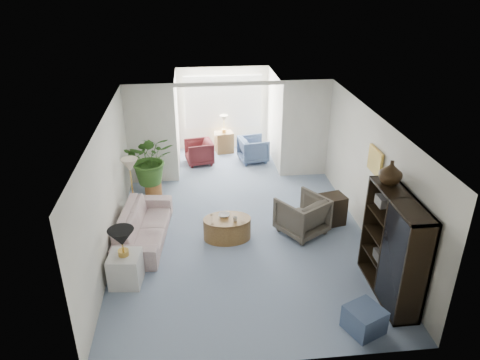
{
  "coord_description": "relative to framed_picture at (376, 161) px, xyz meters",
  "views": [
    {
      "loc": [
        -0.87,
        -7.52,
        5.04
      ],
      "look_at": [
        0.0,
        0.6,
        1.1
      ],
      "focal_mm": 34.02,
      "sensor_mm": 36.0,
      "label": 1
    }
  ],
  "objects": [
    {
      "name": "back_header",
      "position": [
        -2.46,
        3.1,
        0.75
      ],
      "size": [
        2.6,
        0.12,
        0.1
      ],
      "primitive_type": "cube",
      "color": "white",
      "rests_on": "back_pier_left"
    },
    {
      "name": "cabinet_urn",
      "position": [
        -0.23,
        -1.12,
        0.3
      ],
      "size": [
        0.37,
        0.37,
        0.39
      ],
      "primitive_type": "imported",
      "color": "#2F1F0F",
      "rests_on": "entertainment_cabinet"
    },
    {
      "name": "floor_lamp",
      "position": [
        -4.68,
        1.34,
        -0.45
      ],
      "size": [
        0.36,
        0.36,
        0.28
      ],
      "primitive_type": "cone",
      "color": "beige",
      "rests_on": "ground"
    },
    {
      "name": "ottoman",
      "position": [
        -0.92,
        -2.43,
        -1.5
      ],
      "size": [
        0.66,
        0.66,
        0.4
      ],
      "primitive_type": "cube",
      "rotation": [
        0.0,
        0.0,
        0.42
      ],
      "color": "slate",
      "rests_on": "ground"
    },
    {
      "name": "coffee_cup",
      "position": [
        -2.61,
        0.22,
        -1.21
      ],
      "size": [
        0.11,
        0.11,
        0.08
      ],
      "primitive_type": "imported",
      "rotation": [
        0.0,
        0.0,
        -0.21
      ],
      "color": "#BFB6A7",
      "rests_on": "coffee_table"
    },
    {
      "name": "wingback_chair",
      "position": [
        -1.23,
        0.37,
        -1.3
      ],
      "size": [
        1.19,
        1.2,
        0.8
      ],
      "primitive_type": "imported",
      "rotation": [
        0.0,
        0.0,
        3.71
      ],
      "color": "#574F45",
      "rests_on": "ground"
    },
    {
      "name": "end_table",
      "position": [
        -4.6,
        -0.91,
        -1.41
      ],
      "size": [
        0.57,
        0.57,
        0.58
      ],
      "primitive_type": "cube",
      "rotation": [
        0.0,
        0.0,
        -0.1
      ],
      "color": "silver",
      "rests_on": "ground"
    },
    {
      "name": "house_plant",
      "position": [
        -4.35,
        2.39,
        -0.77
      ],
      "size": [
        1.11,
        0.96,
        1.23
      ],
      "primitive_type": "imported",
      "color": "#356322",
      "rests_on": "plant_pot"
    },
    {
      "name": "shelf_clutter",
      "position": [
        -0.28,
        -1.64,
        -0.5
      ],
      "size": [
        0.3,
        1.02,
        1.06
      ],
      "color": "#3B3836",
      "rests_on": "entertainment_cabinet"
    },
    {
      "name": "floor",
      "position": [
        -2.46,
        0.1,
        -1.7
      ],
      "size": [
        6.0,
        6.0,
        0.0
      ],
      "primitive_type": "plane",
      "color": "#8A9BB6",
      "rests_on": "ground"
    },
    {
      "name": "back_pier_left",
      "position": [
        -4.36,
        3.1,
        -0.45
      ],
      "size": [
        1.2,
        0.12,
        2.5
      ],
      "primitive_type": "cube",
      "color": "white",
      "rests_on": "ground"
    },
    {
      "name": "entertainment_cabinet",
      "position": [
        -0.23,
        -1.62,
        -0.8
      ],
      "size": [
        0.43,
        1.62,
        1.8
      ],
      "primitive_type": "cube",
      "color": "black",
      "rests_on": "ground"
    },
    {
      "name": "window_pane",
      "position": [
        -2.46,
        5.28,
        -0.3
      ],
      "size": [
        2.2,
        0.02,
        1.5
      ],
      "primitive_type": "cube",
      "color": "white"
    },
    {
      "name": "coffee_bowl",
      "position": [
        -2.81,
        0.42,
        -1.22
      ],
      "size": [
        0.26,
        0.26,
        0.05
      ],
      "primitive_type": "imported",
      "rotation": [
        0.0,
        0.0,
        -0.21
      ],
      "color": "white",
      "rests_on": "coffee_table"
    },
    {
      "name": "framed_picture",
      "position": [
        0.0,
        0.0,
        0.0
      ],
      "size": [
        0.04,
        0.5,
        0.4
      ],
      "primitive_type": "cube",
      "color": "#B7A992"
    },
    {
      "name": "back_pier_right",
      "position": [
        -0.56,
        3.1,
        -0.45
      ],
      "size": [
        1.2,
        0.12,
        2.5
      ],
      "primitive_type": "cube",
      "color": "white",
      "rests_on": "ground"
    },
    {
      "name": "sunroom_table",
      "position": [
        -2.47,
        4.91,
        -1.4
      ],
      "size": [
        0.55,
        0.46,
        0.6
      ],
      "primitive_type": "cube",
      "rotation": [
        0.0,
        0.0,
        0.17
      ],
      "color": "olive",
      "rests_on": "ground"
    },
    {
      "name": "window_blinds",
      "position": [
        -2.46,
        5.25,
        -0.3
      ],
      "size": [
        2.2,
        0.02,
        1.5
      ],
      "primitive_type": "cube",
      "color": "white"
    },
    {
      "name": "sunroom_chair_blue",
      "position": [
        -1.72,
        4.16,
        -1.36
      ],
      "size": [
        0.87,
        0.85,
        0.69
      ],
      "primitive_type": "imported",
      "rotation": [
        0.0,
        0.0,
        1.74
      ],
      "color": "slate",
      "rests_on": "ground"
    },
    {
      "name": "sofa",
      "position": [
        -4.4,
        0.44,
        -1.38
      ],
      "size": [
        1.06,
        2.24,
        0.63
      ],
      "primitive_type": "imported",
      "rotation": [
        0.0,
        0.0,
        1.47
      ],
      "color": "beige",
      "rests_on": "ground"
    },
    {
      "name": "sunroom_chair_maroon",
      "position": [
        -3.22,
        4.16,
        -1.37
      ],
      "size": [
        0.83,
        0.81,
        0.65
      ],
      "primitive_type": "imported",
      "rotation": [
        0.0,
        0.0,
        -1.4
      ],
      "color": "maroon",
      "rests_on": "ground"
    },
    {
      "name": "table_lamp",
      "position": [
        -4.6,
        -0.91,
        -0.77
      ],
      "size": [
        0.44,
        0.44,
        0.3
      ],
      "primitive_type": "cone",
      "color": "black",
      "rests_on": "end_table"
    },
    {
      "name": "plant_pot",
      "position": [
        -4.35,
        2.39,
        -1.54
      ],
      "size": [
        0.4,
        0.4,
        0.32
      ],
      "primitive_type": "cylinder",
      "color": "#A66530",
      "rests_on": "ground"
    },
    {
      "name": "coffee_table",
      "position": [
        -2.76,
        0.32,
        -1.47
      ],
      "size": [
        1.13,
        1.13,
        0.45
      ],
      "primitive_type": "cylinder",
      "rotation": [
        0.0,
        0.0,
        -0.21
      ],
      "color": "olive",
      "rests_on": "ground"
    },
    {
      "name": "sunroom_floor",
      "position": [
        -2.46,
        4.2,
        -1.7
      ],
      "size": [
        2.6,
        2.6,
        0.0
      ],
      "primitive_type": "plane",
      "color": "#8A9BB6",
      "rests_on": "ground"
    },
    {
      "name": "side_table_dark",
      "position": [
        -0.53,
        0.67,
        -1.38
      ],
      "size": [
        0.62,
        0.54,
        0.64
      ],
      "primitive_type": "cube",
      "rotation": [
        0.0,
        0.0,
        0.22
      ],
      "color": "black",
      "rests_on": "ground"
    }
  ]
}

